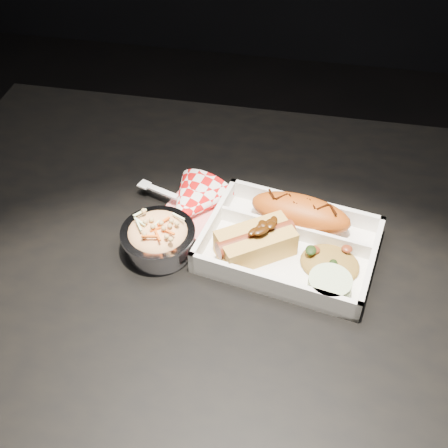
{
  "coord_description": "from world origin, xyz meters",
  "views": [
    {
      "loc": [
        0.03,
        -0.56,
        1.38
      ],
      "look_at": [
        -0.07,
        0.01,
        0.81
      ],
      "focal_mm": 45.0,
      "sensor_mm": 36.0,
      "label": 1
    }
  ],
  "objects_px": {
    "dining_table": "(267,298)",
    "fried_pastry": "(300,213)",
    "hotdog": "(256,241)",
    "food_tray": "(289,247)",
    "napkin_fork": "(191,205)",
    "foil_coleslaw_cup": "(158,237)"
  },
  "relations": [
    {
      "from": "hotdog",
      "to": "fried_pastry",
      "type": "bearing_deg",
      "value": 16.39
    },
    {
      "from": "dining_table",
      "to": "food_tray",
      "type": "relative_size",
      "value": 4.3
    },
    {
      "from": "fried_pastry",
      "to": "hotdog",
      "type": "bearing_deg",
      "value": -129.36
    },
    {
      "from": "food_tray",
      "to": "napkin_fork",
      "type": "relative_size",
      "value": 1.62
    },
    {
      "from": "food_tray",
      "to": "hotdog",
      "type": "bearing_deg",
      "value": -149.23
    },
    {
      "from": "food_tray",
      "to": "foil_coleslaw_cup",
      "type": "xyz_separation_m",
      "value": [
        -0.19,
        -0.03,
        0.02
      ]
    },
    {
      "from": "food_tray",
      "to": "hotdog",
      "type": "relative_size",
      "value": 2.23
    },
    {
      "from": "dining_table",
      "to": "foil_coleslaw_cup",
      "type": "relative_size",
      "value": 10.85
    },
    {
      "from": "dining_table",
      "to": "napkin_fork",
      "type": "relative_size",
      "value": 6.96
    },
    {
      "from": "fried_pastry",
      "to": "napkin_fork",
      "type": "distance_m",
      "value": 0.18
    },
    {
      "from": "fried_pastry",
      "to": "hotdog",
      "type": "relative_size",
      "value": 1.26
    },
    {
      "from": "dining_table",
      "to": "food_tray",
      "type": "distance_m",
      "value": 0.11
    },
    {
      "from": "dining_table",
      "to": "fried_pastry",
      "type": "xyz_separation_m",
      "value": [
        0.03,
        0.08,
        0.12
      ]
    },
    {
      "from": "food_tray",
      "to": "foil_coleslaw_cup",
      "type": "distance_m",
      "value": 0.2
    },
    {
      "from": "food_tray",
      "to": "foil_coleslaw_cup",
      "type": "relative_size",
      "value": 2.52
    },
    {
      "from": "fried_pastry",
      "to": "hotdog",
      "type": "xyz_separation_m",
      "value": [
        -0.06,
        -0.07,
        0.0
      ]
    },
    {
      "from": "dining_table",
      "to": "napkin_fork",
      "type": "distance_m",
      "value": 0.19
    },
    {
      "from": "fried_pastry",
      "to": "food_tray",
      "type": "bearing_deg",
      "value": -100.6
    },
    {
      "from": "food_tray",
      "to": "hotdog",
      "type": "xyz_separation_m",
      "value": [
        -0.05,
        -0.02,
        0.02
      ]
    },
    {
      "from": "hotdog",
      "to": "napkin_fork",
      "type": "bearing_deg",
      "value": 112.73
    },
    {
      "from": "food_tray",
      "to": "fried_pastry",
      "type": "relative_size",
      "value": 1.77
    },
    {
      "from": "dining_table",
      "to": "fried_pastry",
      "type": "relative_size",
      "value": 7.61
    }
  ]
}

